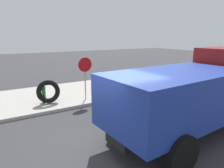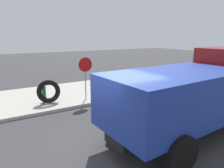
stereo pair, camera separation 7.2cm
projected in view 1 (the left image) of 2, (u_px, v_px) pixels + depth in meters
ground_plane at (109, 149)px, 6.45m from camera, size 80.00×80.00×0.00m
sidewalk_curb at (51, 96)px, 11.81m from camera, size 36.00×5.00×0.15m
fire_hydrant at (44, 94)px, 10.34m from camera, size 0.22×0.50×0.90m
loose_tire at (48, 92)px, 10.26m from camera, size 1.20×0.52×1.20m
stop_sign at (85, 70)px, 10.71m from camera, size 0.76×0.08×2.25m
dump_truck_blue at (199, 90)px, 7.28m from camera, size 7.10×3.03×3.00m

